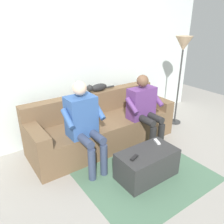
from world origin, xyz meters
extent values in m
plane|color=gray|center=(0.00, 0.60, 0.00)|extent=(8.00, 8.00, 0.00)
cube|color=silver|center=(0.00, -0.71, 1.24)|extent=(5.33, 0.06, 2.48)
cube|color=brown|center=(0.00, 0.00, 0.23)|extent=(2.00, 0.62, 0.45)
cube|color=brown|center=(0.00, -0.41, 0.41)|extent=(2.39, 0.20, 0.81)
cube|color=brown|center=(-1.10, 0.00, 0.30)|extent=(0.19, 0.62, 0.61)
cube|color=brown|center=(1.10, 0.00, 0.30)|extent=(0.19, 0.62, 0.61)
cube|color=#2D2D2D|center=(0.00, 0.93, 0.19)|extent=(0.78, 0.43, 0.38)
cube|color=#5B3370|center=(-0.53, 0.20, 0.70)|extent=(0.45, 0.23, 0.50)
sphere|color=brown|center=(-0.53, 0.20, 1.06)|extent=(0.18, 0.18, 0.18)
cylinder|color=black|center=(-0.62, 0.39, 0.51)|extent=(0.11, 0.38, 0.11)
cylinder|color=black|center=(-0.44, 0.39, 0.51)|extent=(0.11, 0.38, 0.11)
cylinder|color=black|center=(-0.62, 0.58, 0.23)|extent=(0.10, 0.10, 0.45)
cylinder|color=black|center=(-0.44, 0.58, 0.23)|extent=(0.10, 0.10, 0.45)
cylinder|color=#5B3370|center=(-0.79, 0.28, 0.74)|extent=(0.08, 0.27, 0.22)
cylinder|color=#5B3370|center=(-0.27, 0.28, 0.74)|extent=(0.08, 0.27, 0.22)
cube|color=#335693|center=(0.53, 0.17, 0.73)|extent=(0.38, 0.28, 0.56)
sphere|color=beige|center=(0.53, 0.17, 1.12)|extent=(0.19, 0.19, 0.19)
cylinder|color=#333D56|center=(0.44, 0.37, 0.51)|extent=(0.11, 0.41, 0.11)
cylinder|color=#333D56|center=(0.62, 0.37, 0.51)|extent=(0.11, 0.41, 0.11)
cylinder|color=#333D56|center=(0.44, 0.57, 0.23)|extent=(0.10, 0.10, 0.45)
cylinder|color=#333D56|center=(0.62, 0.57, 0.23)|extent=(0.10, 0.10, 0.45)
cylinder|color=#335693|center=(0.30, 0.25, 0.79)|extent=(0.08, 0.27, 0.22)
cylinder|color=#335693|center=(0.76, 0.25, 0.79)|extent=(0.08, 0.27, 0.22)
ellipsoid|color=black|center=(-0.11, -0.41, 0.88)|extent=(0.30, 0.11, 0.13)
sphere|color=black|center=(0.06, -0.41, 0.89)|extent=(0.11, 0.11, 0.11)
cone|color=black|center=(0.05, -0.43, 0.94)|extent=(0.04, 0.04, 0.03)
cone|color=black|center=(0.05, -0.38, 0.94)|extent=(0.04, 0.04, 0.03)
cylinder|color=black|center=(-0.33, -0.41, 0.85)|extent=(0.18, 0.03, 0.03)
cube|color=black|center=(0.24, 0.94, 0.39)|extent=(0.14, 0.08, 0.02)
cube|color=white|center=(-0.26, 0.83, 0.39)|extent=(0.09, 0.14, 0.02)
cube|color=#4C7056|center=(0.00, 0.81, 0.00)|extent=(1.64, 1.56, 0.01)
cylinder|color=#2D2D2D|center=(-1.60, 0.03, 0.01)|extent=(0.24, 0.24, 0.02)
cylinder|color=#333333|center=(-1.60, 0.03, 0.75)|extent=(0.03, 0.03, 1.50)
cone|color=tan|center=(-1.60, 0.03, 1.53)|extent=(0.30, 0.30, 0.25)
camera|label=1|loc=(1.77, 2.67, 1.97)|focal=36.23mm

